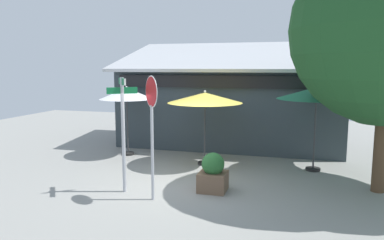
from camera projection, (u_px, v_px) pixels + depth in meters
ground_plane at (174, 187)px, 9.90m from camera, size 28.00×28.00×0.10m
cafe_building at (231, 105)px, 15.08m from camera, size 8.96×4.64×4.24m
street_sign_post at (123, 124)px, 9.10m from camera, size 0.62×0.67×2.89m
stop_sign at (152, 115)px, 8.50m from camera, size 0.51×0.55×2.95m
patio_umbrella_ivory_left at (127, 94)px, 12.98m from camera, size 1.91×1.91×2.47m
patio_umbrella_mustard_center at (205, 98)px, 11.67m from camera, size 2.39×2.39×2.40m
patio_umbrella_forest_green_right at (317, 94)px, 10.93m from camera, size 2.34×2.34×2.62m
sidewalk_planter at (213, 174)px, 9.36m from camera, size 0.70×0.70×0.99m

